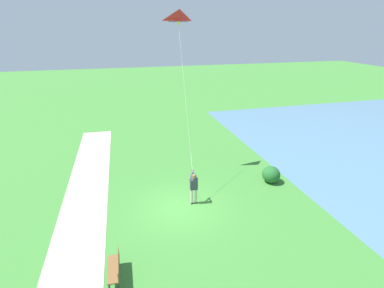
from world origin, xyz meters
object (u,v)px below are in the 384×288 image
person_kite_flyer (194,186)px  park_bench_near_walkway (115,267)px  lakeside_shrub (271,174)px  flying_kite (180,19)px

person_kite_flyer → park_bench_near_walkway: 6.10m
park_bench_near_walkway → lakeside_shrub: lakeside_shrub is taller
person_kite_flyer → park_bench_near_walkway: person_kite_flyer is taller
flying_kite → park_bench_near_walkway: (4.62, 8.68, -8.89)m
person_kite_flyer → flying_kite: size_ratio=0.22×
park_bench_near_walkway → lakeside_shrub: 10.93m
person_kite_flyer → flying_kite: flying_kite is taller
flying_kite → park_bench_near_walkway: size_ratio=5.37×
person_kite_flyer → lakeside_shrub: bearing=-168.3°
person_kite_flyer → lakeside_shrub: (-5.23, -1.08, -0.53)m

